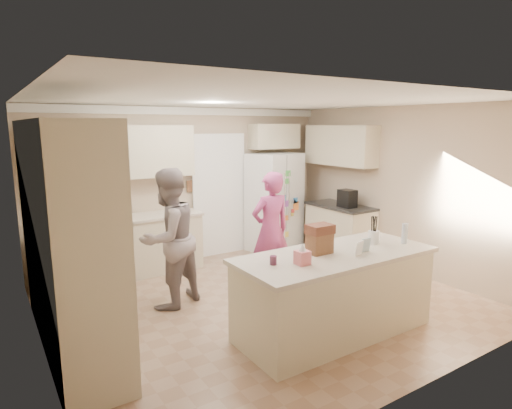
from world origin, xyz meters
TOP-DOWN VIEW (x-y plane):
  - floor at (0.00, 0.00)m, footprint 5.20×4.60m
  - ceiling at (0.00, 0.00)m, footprint 5.20×4.60m
  - wall_back at (0.00, 2.31)m, footprint 5.20×0.02m
  - wall_front at (0.00, -2.31)m, footprint 5.20×0.02m
  - wall_left at (-2.61, 0.00)m, footprint 0.02×4.60m
  - wall_right at (2.61, 0.00)m, footprint 0.02×4.60m
  - crown_back at (0.00, 2.26)m, footprint 5.20×0.08m
  - pantry_bank at (-2.30, 0.20)m, footprint 0.60×2.60m
  - back_base_cab at (-1.15, 2.00)m, footprint 2.20×0.60m
  - back_countertop at (-1.15, 1.99)m, footprint 2.24×0.63m
  - back_upper_cab at (-1.15, 2.12)m, footprint 2.20×0.35m
  - doorway_opening at (0.55, 2.28)m, footprint 0.90×0.06m
  - doorway_casing at (0.55, 2.24)m, footprint 1.02×0.03m
  - wall_frame_upper at (0.02, 2.27)m, footprint 0.15×0.02m
  - wall_frame_lower at (0.02, 2.27)m, footprint 0.15×0.02m
  - refrigerator at (1.55, 1.96)m, footprint 1.04×0.89m
  - fridge_seam at (1.55, 1.61)m, footprint 0.02×0.02m
  - fridge_dispenser at (1.33, 1.60)m, footprint 0.22×0.03m
  - fridge_handle_l at (1.50, 1.59)m, footprint 0.02×0.02m
  - fridge_handle_r at (1.60, 1.59)m, footprint 0.02×0.02m
  - over_fridge_cab at (1.65, 2.12)m, footprint 0.95×0.35m
  - right_base_cab at (2.30, 1.00)m, footprint 0.60×1.20m
  - right_countertop at (2.29, 1.00)m, footprint 0.63×1.24m
  - right_upper_cab at (2.43, 1.20)m, footprint 0.35×1.50m
  - coffee_maker at (2.25, 0.80)m, footprint 0.22×0.28m
  - island_base at (0.20, -1.10)m, footprint 2.20×0.90m
  - island_top at (0.20, -1.10)m, footprint 2.28×0.96m
  - utensil_crock at (0.85, -1.05)m, footprint 0.13×0.13m
  - tissue_box at (-0.35, -1.20)m, footprint 0.13×0.13m
  - tissue_plume at (-0.35, -1.20)m, footprint 0.08×0.08m
  - dollhouse_body at (0.05, -1.00)m, footprint 0.26×0.18m
  - dollhouse_roof at (0.05, -1.00)m, footprint 0.28×0.20m
  - jam_jar at (-0.60, -1.05)m, footprint 0.07×0.07m
  - greeting_card_a at (0.35, -1.30)m, footprint 0.12×0.06m
  - greeting_card_b at (0.50, -1.25)m, footprint 0.12×0.05m
  - water_bottle at (1.15, -1.25)m, footprint 0.07×0.07m
  - shaker_salt at (1.02, -0.88)m, footprint 0.05×0.05m
  - shaker_pepper at (1.09, -0.88)m, footprint 0.05×0.05m
  - teen_boy at (-1.06, 0.60)m, footprint 1.06×0.96m
  - teen_girl at (0.40, 0.44)m, footprint 0.62×0.41m
  - fridge_magnets at (1.55, 1.60)m, footprint 0.76×0.02m

SIDE VIEW (x-z plane):
  - floor at x=0.00m, z-range -0.02..0.00m
  - back_base_cab at x=-1.15m, z-range 0.00..0.88m
  - right_base_cab at x=2.30m, z-range 0.00..0.88m
  - island_base at x=0.20m, z-range 0.00..0.88m
  - teen_girl at x=0.40m, z-range 0.00..1.67m
  - teen_boy at x=-1.06m, z-range 0.00..1.78m
  - back_countertop at x=-1.15m, z-range 0.88..0.92m
  - refrigerator at x=1.55m, z-range 0.00..1.80m
  - fridge_seam at x=1.55m, z-range 0.01..1.79m
  - right_countertop at x=2.29m, z-range 0.88..0.92m
  - island_top at x=0.20m, z-range 0.88..0.93m
  - fridge_magnets at x=1.55m, z-range 0.18..1.62m
  - jam_jar at x=-0.60m, z-range 0.93..1.02m
  - shaker_salt at x=1.02m, z-range 0.93..1.02m
  - shaker_pepper at x=1.09m, z-range 0.93..1.02m
  - tissue_box at x=-0.35m, z-range 0.93..1.07m
  - utensil_crock at x=0.85m, z-range 0.93..1.07m
  - greeting_card_a at x=0.35m, z-range 0.93..1.08m
  - greeting_card_b at x=0.50m, z-range 0.93..1.08m
  - dollhouse_body at x=0.05m, z-range 0.93..1.15m
  - water_bottle at x=1.15m, z-range 0.92..1.17m
  - doorway_opening at x=0.55m, z-range 0.00..2.10m
  - doorway_casing at x=0.55m, z-range -0.06..2.16m
  - fridge_handle_l at x=1.50m, z-range 0.62..1.48m
  - fridge_handle_r at x=1.60m, z-range 0.62..1.48m
  - coffee_maker at x=2.25m, z-range 0.92..1.22m
  - tissue_plume at x=-0.35m, z-range 1.06..1.15m
  - fridge_dispenser at x=1.33m, z-range 0.97..1.32m
  - pantry_bank at x=-2.30m, z-range 0.00..2.35m
  - dollhouse_roof at x=0.05m, z-range 1.15..1.25m
  - wall_frame_lower at x=0.02m, z-range 1.18..1.38m
  - wall_back at x=0.00m, z-range 0.00..2.60m
  - wall_front at x=0.00m, z-range 0.00..2.60m
  - wall_left at x=-2.61m, z-range 0.00..2.60m
  - wall_right at x=2.61m, z-range 0.00..2.60m
  - wall_frame_upper at x=0.02m, z-range 1.45..1.65m
  - back_upper_cab at x=-1.15m, z-range 1.50..2.30m
  - right_upper_cab at x=2.43m, z-range 1.60..2.30m
  - over_fridge_cab at x=1.65m, z-range 1.88..2.33m
  - crown_back at x=0.00m, z-range 2.47..2.59m
  - ceiling at x=0.00m, z-range 2.60..2.62m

